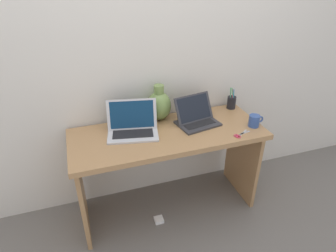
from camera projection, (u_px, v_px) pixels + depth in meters
ground_plane at (168, 206)px, 2.50m from camera, size 6.00×6.00×0.00m
back_wall at (155, 58)px, 2.18m from camera, size 4.40×0.04×2.40m
desk at (168, 150)px, 2.22m from camera, size 1.43×0.56×0.74m
laptop_left at (132, 125)px, 2.11m from camera, size 0.40×0.30×0.23m
laptop_right at (196, 116)px, 2.24m from camera, size 0.34×0.28×0.21m
green_vase at (159, 105)px, 2.26m from camera, size 0.19×0.19×0.28m
coffee_mug at (254, 121)px, 2.20m from camera, size 0.12×0.08×0.09m
pen_cup at (231, 102)px, 2.46m from camera, size 0.07×0.07×0.19m
scissors at (240, 135)px, 2.10m from camera, size 0.15×0.09×0.01m
power_brick at (159, 220)px, 2.35m from camera, size 0.07×0.07×0.03m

